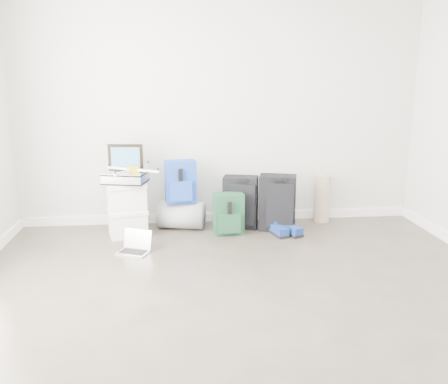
{
  "coord_description": "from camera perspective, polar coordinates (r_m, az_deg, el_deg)",
  "views": [
    {
      "loc": [
        -0.49,
        -2.81,
        1.66
      ],
      "look_at": [
        -0.01,
        1.9,
        0.49
      ],
      "focal_mm": 38.0,
      "sensor_mm": 36.0,
      "label": 1
    }
  ],
  "objects": [
    {
      "name": "laptop",
      "position": [
        4.69,
        -10.64,
        -6.49
      ],
      "size": [
        0.35,
        0.31,
        0.21
      ],
      "rotation": [
        0.0,
        0.0,
        -0.41
      ],
      "color": "silver",
      "rests_on": "ground"
    },
    {
      "name": "rolled_rug",
      "position": [
        5.6,
        11.74,
        -0.75
      ],
      "size": [
        0.18,
        0.18,
        0.55
      ],
      "primitive_type": "cylinder",
      "color": "tan",
      "rests_on": "ground"
    },
    {
      "name": "blue_backpack",
      "position": [
        5.16,
        -5.24,
        1.15
      ],
      "size": [
        0.35,
        0.27,
        0.46
      ],
      "rotation": [
        0.0,
        0.0,
        0.12
      ],
      "color": "#18439D",
      "rests_on": "duffel_bag"
    },
    {
      "name": "drone",
      "position": [
        4.98,
        -10.92,
        2.69
      ],
      "size": [
        0.56,
        0.56,
        0.06
      ],
      "rotation": [
        0.0,
        0.0,
        0.28
      ],
      "color": "gold",
      "rests_on": "briefcase"
    },
    {
      "name": "briefcase",
      "position": [
        5.02,
        -11.76,
        1.72
      ],
      "size": [
        0.48,
        0.39,
        0.12
      ],
      "primitive_type": "cube",
      "rotation": [
        0.0,
        0.0,
        -0.24
      ],
      "color": "#B2B2B7",
      "rests_on": "boxes_stack"
    },
    {
      "name": "painting",
      "position": [
        5.08,
        -11.76,
        4.13
      ],
      "size": [
        0.37,
        0.07,
        0.27
      ],
      "rotation": [
        0.0,
        0.0,
        -0.13
      ],
      "color": "black",
      "rests_on": "briefcase"
    },
    {
      "name": "duffel_bag",
      "position": [
        5.29,
        -5.16,
        -2.75
      ],
      "size": [
        0.56,
        0.42,
        0.31
      ],
      "primitive_type": "cylinder",
      "rotation": [
        0.0,
        1.57,
        -0.24
      ],
      "color": "gray",
      "rests_on": "ground"
    },
    {
      "name": "green_backpack",
      "position": [
        5.07,
        0.55,
        -2.73
      ],
      "size": [
        0.33,
        0.25,
        0.44
      ],
      "rotation": [
        0.0,
        0.0,
        0.08
      ],
      "color": "#153C25",
      "rests_on": "ground"
    },
    {
      "name": "large_suitcase",
      "position": [
        5.26,
        2.01,
        -1.24
      ],
      "size": [
        0.42,
        0.32,
        0.58
      ],
      "rotation": [
        0.0,
        0.0,
        -0.26
      ],
      "color": "black",
      "rests_on": "ground"
    },
    {
      "name": "room_envelope",
      "position": [
        2.87,
        4.21,
        15.05
      ],
      "size": [
        4.52,
        5.02,
        2.71
      ],
      "color": "silver",
      "rests_on": "ground"
    },
    {
      "name": "ground",
      "position": [
        3.3,
        3.72,
        -16.37
      ],
      "size": [
        5.0,
        5.0,
        0.0
      ],
      "primitive_type": "plane",
      "color": "#373028",
      "rests_on": "ground"
    },
    {
      "name": "carry_on",
      "position": [
        5.2,
        6.46,
        -1.32
      ],
      "size": [
        0.44,
        0.35,
        0.61
      ],
      "rotation": [
        0.0,
        0.0,
        -0.28
      ],
      "color": "black",
      "rests_on": "ground"
    },
    {
      "name": "boxes_stack",
      "position": [
        5.1,
        -11.57,
        -2.05
      ],
      "size": [
        0.46,
        0.4,
        0.57
      ],
      "rotation": [
        0.0,
        0.0,
        0.23
      ],
      "color": "silver",
      "rests_on": "ground"
    },
    {
      "name": "shoes",
      "position": [
        5.13,
        7.27,
        -4.55
      ],
      "size": [
        0.35,
        0.32,
        0.1
      ],
      "rotation": [
        0.0,
        0.0,
        0.34
      ],
      "color": "black",
      "rests_on": "ground"
    }
  ]
}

